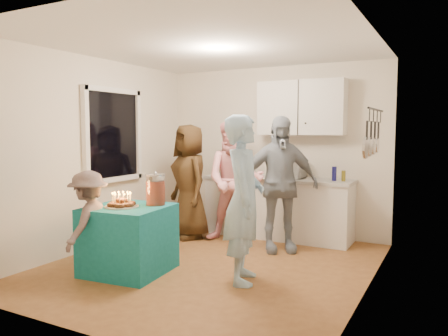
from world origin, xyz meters
The scene contains 19 objects.
floor centered at (0.00, 0.00, 0.00)m, with size 4.00×4.00×0.00m, color brown.
ceiling centered at (0.00, 0.00, 2.60)m, with size 4.00×4.00×0.00m, color white.
back_wall centered at (0.00, 2.00, 1.30)m, with size 3.60×3.60×0.00m, color silver.
left_wall centered at (-1.80, 0.00, 1.30)m, with size 4.00×4.00×0.00m, color silver.
right_wall centered at (1.80, 0.00, 1.30)m, with size 4.00×4.00×0.00m, color silver.
window_night centered at (-1.77, 0.30, 1.55)m, with size 0.04×1.00×1.20m, color black.
counter centered at (0.20, 1.70, 0.43)m, with size 2.20×0.58×0.86m, color white.
countertop centered at (0.20, 1.70, 0.89)m, with size 2.24×0.62×0.05m, color beige.
upper_cabinet centered at (0.50, 1.85, 1.95)m, with size 1.30×0.30×0.80m, color white.
pot_rack centered at (1.72, 0.70, 1.60)m, with size 0.12×1.00×0.60m, color black.
microwave centered at (0.34, 1.70, 1.05)m, with size 0.51×0.35×0.28m, color white.
party_table centered at (-0.71, -0.63, 0.38)m, with size 0.85×0.85×0.76m, color #126E77.
donut_cake centered at (-0.74, -0.71, 0.85)m, with size 0.38×0.38×0.18m, color #381C0C, non-canonical shape.
punch_jar centered at (-0.49, -0.41, 0.93)m, with size 0.22×0.22×0.34m, color red.
man_birthday centered at (0.58, -0.29, 0.89)m, with size 0.65×0.43×1.78m, color #A0C8E8.
woman_back_left centered at (-0.97, 1.07, 0.85)m, with size 0.83×0.54×1.70m, color brown.
woman_back_center centered at (-0.26, 1.18, 0.89)m, with size 0.86×0.67×1.77m, color pink.
woman_back_right centered at (0.48, 0.99, 0.91)m, with size 1.06×0.44×1.81m, color #102237.
child_near_left centered at (-0.99, -0.96, 0.59)m, with size 0.76×0.44×1.18m, color brown.
Camera 1 is at (2.55, -4.44, 1.62)m, focal length 35.00 mm.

